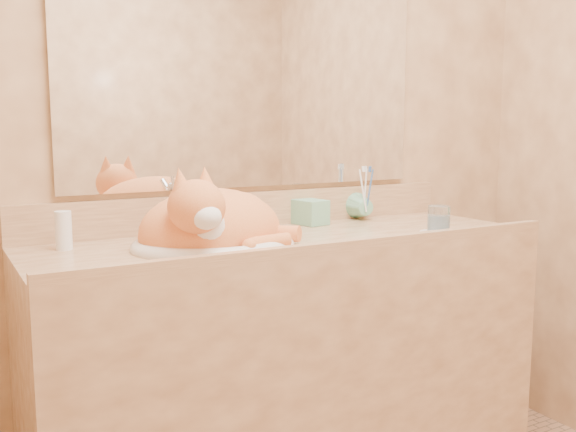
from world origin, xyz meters
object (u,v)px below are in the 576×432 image
toothbrush_cup (366,209)px  water_glass (439,219)px  sink_basin (215,221)px  soap_dispenser (321,198)px  cat (212,221)px  vanity_counter (290,368)px

toothbrush_cup → water_glass: water_glass is taller
sink_basin → toothbrush_cup: 0.70m
soap_dispenser → toothbrush_cup: (0.21, 0.02, -0.05)m
cat → soap_dispenser: bearing=8.9°
sink_basin → vanity_counter: bearing=0.9°
sink_basin → cat: bearing=-149.2°
sink_basin → toothbrush_cup: sink_basin is taller
toothbrush_cup → cat: bearing=-164.0°
cat → water_glass: cat is taller
vanity_counter → sink_basin: size_ratio=3.38×
vanity_counter → toothbrush_cup: size_ratio=16.37×
cat → water_glass: 0.73m
vanity_counter → toothbrush_cup: bearing=22.1°
vanity_counter → soap_dispenser: bearing=35.5°
soap_dispenser → water_glass: soap_dispenser is taller
sink_basin → soap_dispenser: 0.50m
cat → water_glass: size_ratio=5.32×
cat → soap_dispenser: 0.51m
sink_basin → toothbrush_cup: bearing=12.1°
sink_basin → water_glass: size_ratio=5.69×
water_glass → sink_basin: bearing=166.8°
soap_dispenser → water_glass: bearing=-64.9°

